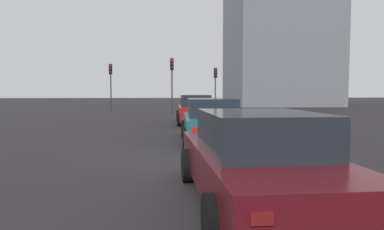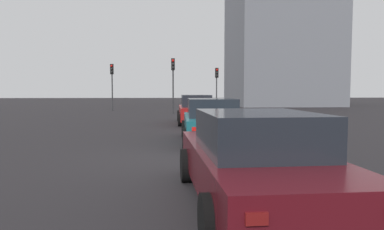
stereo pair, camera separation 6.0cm
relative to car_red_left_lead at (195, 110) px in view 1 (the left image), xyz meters
The scene contains 8 objects.
ground_plane 9.68m from the car_red_left_lead, behind, with size 160.00×160.00×0.20m, color black.
car_red_left_lead is the anchor object (origin of this frame).
car_teal_left_second 6.87m from the car_red_left_lead, behind, with size 4.54×2.11×1.50m.
car_maroon_left_third 13.57m from the car_red_left_lead, behind, with size 4.82×2.12×1.46m.
traffic_light_near_left 13.91m from the car_red_left_lead, 12.69° to the right, with size 0.32×0.30×3.88m.
traffic_light_near_right 8.73m from the car_red_left_lead, ahead, with size 0.32×0.28×4.26m.
traffic_light_far_left 14.33m from the car_red_left_lead, 26.93° to the left, with size 0.32×0.28×4.13m.
building_facade_left 28.15m from the car_red_left_lead, 26.96° to the right, with size 13.04×11.64×15.84m, color slate.
Camera 1 is at (-9.25, -0.11, 1.76)m, focal length 32.72 mm.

